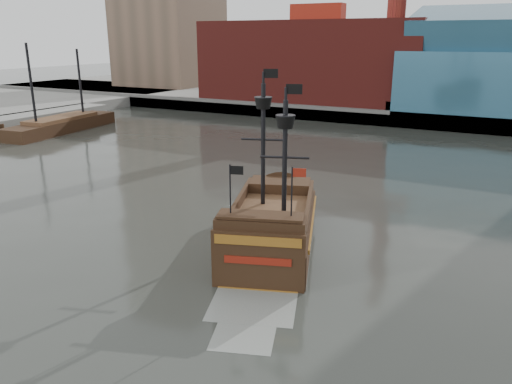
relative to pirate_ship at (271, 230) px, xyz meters
The scene contains 6 objects.
ground 9.31m from the pirate_ship, 86.86° to the right, with size 400.00×400.00×0.00m, color #242622.
promenade_far 82.78m from the pirate_ship, 89.65° to the left, with size 220.00×60.00×2.00m, color slate.
seawall 53.28m from the pirate_ship, 89.46° to the left, with size 220.00×1.00×2.60m, color #4C4C49.
pier 61.13m from the pirate_ship, 160.13° to the left, with size 6.00×40.00×2.00m, color slate.
pirate_ship is the anchor object (origin of this frame).
docked_vessel 54.53m from the pirate_ship, 152.89° to the left, with size 7.12×20.96×13.97m.
Camera 1 is at (13.70, -19.97, 14.02)m, focal length 35.00 mm.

